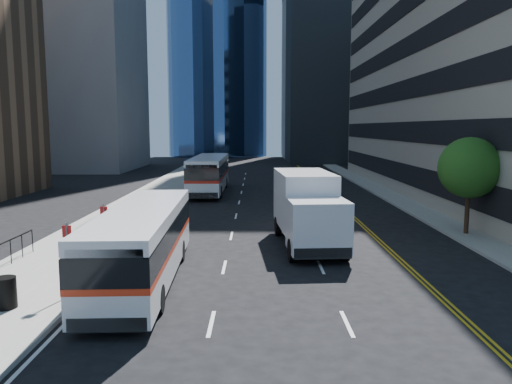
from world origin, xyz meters
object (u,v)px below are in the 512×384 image
(street_tree, at_px, (469,168))
(trash_can, at_px, (6,293))
(box_truck, at_px, (307,208))
(bus_rear, at_px, (209,173))
(bus_front, at_px, (143,242))

(street_tree, distance_m, trash_can, 22.18)
(box_truck, bearing_deg, street_tree, 10.21)
(bus_rear, xyz_separation_m, trash_can, (-3.64, -28.99, -1.10))
(bus_front, bearing_deg, street_tree, 25.05)
(box_truck, relative_size, trash_can, 7.69)
(street_tree, distance_m, bus_rear, 23.64)
(box_truck, xyz_separation_m, trash_can, (-10.28, -8.88, -1.22))
(bus_front, relative_size, box_truck, 1.45)
(trash_can, bearing_deg, bus_rear, 82.85)
(bus_front, bearing_deg, trash_can, -140.81)
(bus_rear, xyz_separation_m, box_truck, (6.64, -20.11, 0.13))
(box_truck, distance_m, trash_can, 13.64)
(street_tree, distance_m, box_truck, 9.15)
(street_tree, bearing_deg, trash_can, -149.67)
(street_tree, relative_size, trash_can, 5.20)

